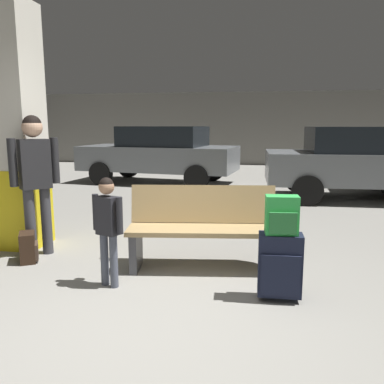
% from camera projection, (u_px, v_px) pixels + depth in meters
% --- Properties ---
extents(ground_plane, '(18.00, 18.00, 0.10)m').
position_uv_depth(ground_plane, '(206.00, 216.00, 6.93)').
color(ground_plane, gray).
extents(garage_back_wall, '(18.00, 0.12, 2.80)m').
position_uv_depth(garage_back_wall, '(235.00, 129.00, 15.31)').
color(garage_back_wall, slate).
rests_on(garage_back_wall, ground_plane).
extents(structural_pillar, '(0.57, 0.57, 3.01)m').
position_uv_depth(structural_pillar, '(15.00, 129.00, 4.87)').
color(structural_pillar, yellow).
rests_on(structural_pillar, ground_plane).
extents(bench, '(1.65, 0.72, 0.89)m').
position_uv_depth(bench, '(203.00, 228.00, 4.25)').
color(bench, tan).
rests_on(bench, ground_plane).
extents(suitcase, '(0.38, 0.24, 0.60)m').
position_uv_depth(suitcase, '(280.00, 265.00, 3.48)').
color(suitcase, '#191E33').
rests_on(suitcase, ground_plane).
extents(backpack_bright, '(0.29, 0.21, 0.34)m').
position_uv_depth(backpack_bright, '(282.00, 216.00, 3.40)').
color(backpack_bright, green).
rests_on(backpack_bright, suitcase).
extents(child, '(0.34, 0.26, 1.06)m').
position_uv_depth(child, '(108.00, 220.00, 3.72)').
color(child, '#4C5160').
rests_on(child, ground_plane).
extents(adult, '(0.43, 0.43, 1.66)m').
position_uv_depth(adult, '(35.00, 170.00, 4.57)').
color(adult, '#38383D').
rests_on(adult, ground_plane).
extents(backpack_dark_floor, '(0.29, 0.32, 0.34)m').
position_uv_depth(backpack_dark_floor, '(28.00, 247.00, 4.48)').
color(backpack_dark_floor, black).
rests_on(backpack_dark_floor, ground_plane).
extents(parked_car_far, '(4.30, 2.25, 1.51)m').
position_uv_depth(parked_car_far, '(160.00, 153.00, 10.48)').
color(parked_car_far, slate).
rests_on(parked_car_far, ground_plane).
extents(parked_car_near, '(4.13, 1.86, 1.51)m').
position_uv_depth(parked_car_near, '(366.00, 161.00, 8.10)').
color(parked_car_near, slate).
rests_on(parked_car_near, ground_plane).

